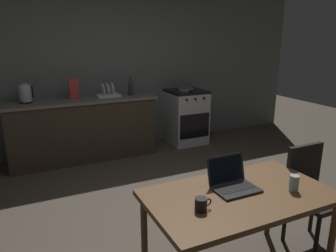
# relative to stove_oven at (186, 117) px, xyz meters

# --- Properties ---
(ground_plane) EXTENTS (12.00, 12.00, 0.00)m
(ground_plane) POSITION_rel_stove_oven_xyz_m (-1.20, -2.25, -0.46)
(ground_plane) COLOR #473D33
(back_wall) EXTENTS (6.40, 0.10, 2.78)m
(back_wall) POSITION_rel_stove_oven_xyz_m (-0.90, 0.35, 0.93)
(back_wall) COLOR #5B6461
(back_wall) RESTS_ON ground_plane
(kitchen_counter) EXTENTS (2.16, 0.64, 0.92)m
(kitchen_counter) POSITION_rel_stove_oven_xyz_m (-1.75, 0.00, 0.00)
(kitchen_counter) COLOR #382D23
(kitchen_counter) RESTS_ON ground_plane
(stove_oven) EXTENTS (0.60, 0.62, 0.92)m
(stove_oven) POSITION_rel_stove_oven_xyz_m (0.00, 0.00, 0.00)
(stove_oven) COLOR #B7BABF
(stove_oven) RESTS_ON ground_plane
(dining_table) EXTENTS (1.35, 0.77, 0.71)m
(dining_table) POSITION_rel_stove_oven_xyz_m (-1.23, -3.06, 0.19)
(dining_table) COLOR brown
(dining_table) RESTS_ON ground_plane
(chair) EXTENTS (0.40, 0.40, 0.89)m
(chair) POSITION_rel_stove_oven_xyz_m (-0.38, -2.96, 0.06)
(chair) COLOR black
(chair) RESTS_ON ground_plane
(laptop) EXTENTS (0.32, 0.28, 0.22)m
(laptop) POSITION_rel_stove_oven_xyz_m (-1.23, -2.97, 0.30)
(laptop) COLOR #232326
(laptop) RESTS_ON dining_table
(electric_kettle) EXTENTS (0.18, 0.16, 0.26)m
(electric_kettle) POSITION_rel_stove_oven_xyz_m (-2.48, 0.00, 0.59)
(electric_kettle) COLOR black
(electric_kettle) RESTS_ON kitchen_counter
(bottle) EXTENTS (0.08, 0.08, 0.27)m
(bottle) POSITION_rel_stove_oven_xyz_m (-1.00, -0.05, 0.59)
(bottle) COLOR #2D2D33
(bottle) RESTS_ON kitchen_counter
(frying_pan) EXTENTS (0.26, 0.44, 0.05)m
(frying_pan) POSITION_rel_stove_oven_xyz_m (-0.02, -0.03, 0.48)
(frying_pan) COLOR gray
(frying_pan) RESTS_ON stove_oven
(coffee_mug) EXTENTS (0.12, 0.08, 0.09)m
(coffee_mug) POSITION_rel_stove_oven_xyz_m (-1.60, -3.14, 0.30)
(coffee_mug) COLOR black
(coffee_mug) RESTS_ON dining_table
(drinking_glass) EXTENTS (0.07, 0.07, 0.12)m
(drinking_glass) POSITION_rel_stove_oven_xyz_m (-0.85, -3.20, 0.32)
(drinking_glass) COLOR #99B7C6
(drinking_glass) RESTS_ON dining_table
(cereal_box) EXTENTS (0.13, 0.05, 0.29)m
(cereal_box) POSITION_rel_stove_oven_xyz_m (-1.84, 0.02, 0.60)
(cereal_box) COLOR #B2382D
(cereal_box) RESTS_ON kitchen_counter
(dish_rack) EXTENTS (0.34, 0.26, 0.21)m
(dish_rack) POSITION_rel_stove_oven_xyz_m (-1.35, 0.00, 0.51)
(dish_rack) COLOR silver
(dish_rack) RESTS_ON kitchen_counter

